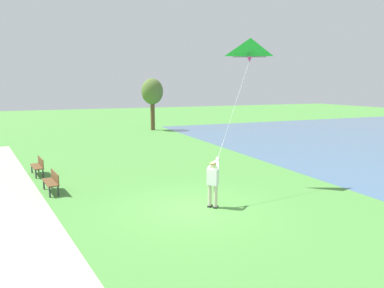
# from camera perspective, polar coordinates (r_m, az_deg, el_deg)

# --- Properties ---
(ground_plane) EXTENTS (120.00, 120.00, 0.00)m
(ground_plane) POSITION_cam_1_polar(r_m,az_deg,el_deg) (13.33, 0.07, -10.29)
(ground_plane) COLOR #4C8E3D
(walkway_path) EXTENTS (7.25, 31.99, 0.02)m
(walkway_path) POSITION_cam_1_polar(r_m,az_deg,el_deg) (14.32, -26.32, -9.84)
(walkway_path) COLOR #ADA393
(walkway_path) RESTS_ON ground
(person_kite_flyer) EXTENTS (0.61, 0.57, 1.83)m
(person_kite_flyer) POSITION_cam_1_polar(r_m,az_deg,el_deg) (13.25, 3.35, -5.67)
(person_kite_flyer) COLOR #232328
(person_kite_flyer) RESTS_ON ground
(flying_kite) EXTENTS (3.18, 2.27, 4.66)m
(flying_kite) POSITION_cam_1_polar(r_m,az_deg,el_deg) (15.91, 9.19, 14.47)
(flying_kite) COLOR green
(park_bench_near_walkway) EXTENTS (0.66, 1.55, 0.88)m
(park_bench_near_walkway) POSITION_cam_1_polar(r_m,az_deg,el_deg) (16.29, -21.26, -5.42)
(park_bench_near_walkway) COLOR brown
(park_bench_near_walkway) RESTS_ON ground
(park_bench_far_walkway) EXTENTS (0.66, 1.55, 0.88)m
(park_bench_far_walkway) POSITION_cam_1_polar(r_m,az_deg,el_deg) (19.66, -23.13, -3.09)
(park_bench_far_walkway) COLOR brown
(park_bench_far_walkway) RESTS_ON ground
(tree_lakeside_far) EXTENTS (2.19, 1.98, 5.18)m
(tree_lakeside_far) POSITION_cam_1_polar(r_m,az_deg,el_deg) (36.57, -6.30, 8.10)
(tree_lakeside_far) COLOR brown
(tree_lakeside_far) RESTS_ON ground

